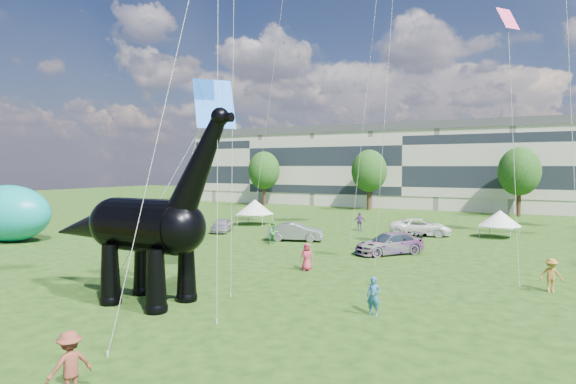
% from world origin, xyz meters
% --- Properties ---
extents(ground, '(220.00, 220.00, 0.00)m').
position_xyz_m(ground, '(0.00, 0.00, 0.00)').
color(ground, '#16330C').
rests_on(ground, ground).
extents(terrace_row, '(78.00, 11.00, 12.00)m').
position_xyz_m(terrace_row, '(-8.00, 62.00, 6.00)').
color(terrace_row, beige).
rests_on(terrace_row, ground).
extents(tree_far_left, '(5.20, 5.20, 9.44)m').
position_xyz_m(tree_far_left, '(-30.00, 53.00, 6.29)').
color(tree_far_left, '#382314').
rests_on(tree_far_left, ground).
extents(tree_mid_left, '(5.20, 5.20, 9.44)m').
position_xyz_m(tree_mid_left, '(-12.00, 53.00, 6.29)').
color(tree_mid_left, '#382314').
rests_on(tree_mid_left, ground).
extents(tree_mid_right, '(5.20, 5.20, 9.44)m').
position_xyz_m(tree_mid_right, '(8.00, 53.00, 6.29)').
color(tree_mid_right, '#382314').
rests_on(tree_mid_right, ground).
extents(dinosaur_sculpture, '(11.23, 3.09, 9.23)m').
position_xyz_m(dinosaur_sculpture, '(-6.23, 1.41, 3.49)').
color(dinosaur_sculpture, black).
rests_on(dinosaur_sculpture, ground).
extents(car_silver, '(3.07, 4.36, 1.38)m').
position_xyz_m(car_silver, '(-17.05, 23.06, 0.69)').
color(car_silver, silver).
rests_on(car_silver, ground).
extents(car_grey, '(4.99, 3.06, 1.55)m').
position_xyz_m(car_grey, '(-8.13, 21.40, 0.78)').
color(car_grey, gray).
rests_on(car_grey, ground).
extents(car_white, '(6.08, 3.83, 1.57)m').
position_xyz_m(car_white, '(0.65, 29.67, 0.78)').
color(car_white, white).
rests_on(car_white, ground).
extents(car_dark, '(5.05, 5.44, 1.54)m').
position_xyz_m(car_dark, '(0.76, 19.02, 0.77)').
color(car_dark, '#595960').
rests_on(car_dark, ground).
extents(gazebo_near, '(4.28, 4.28, 2.49)m').
position_xyz_m(gazebo_near, '(7.29, 31.68, 1.75)').
color(gazebo_near, silver).
rests_on(gazebo_near, ground).
extents(gazebo_left, '(4.54, 4.54, 2.79)m').
position_xyz_m(gazebo_left, '(-17.33, 29.65, 1.96)').
color(gazebo_left, silver).
rests_on(gazebo_left, ground).
extents(inflatable_teal, '(8.65, 6.46, 4.85)m').
position_xyz_m(inflatable_teal, '(-29.65, 9.67, 2.42)').
color(inflatable_teal, '#0B8C87').
rests_on(inflatable_teal, ground).
extents(visitors, '(52.51, 39.84, 1.89)m').
position_xyz_m(visitors, '(-1.01, 14.16, 0.89)').
color(visitors, black).
rests_on(visitors, ground).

